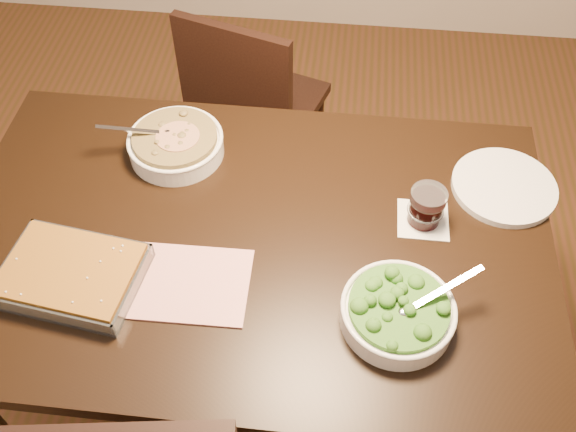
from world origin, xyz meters
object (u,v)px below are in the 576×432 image
Objects in this scene: wine_tumbler at (426,206)px; table at (252,260)px; broccoli_bowl at (398,312)px; chair_far at (251,103)px; stew_bowl at (176,143)px; baking_dish at (72,275)px; dinner_plate at (504,187)px.

table is at bearing -167.06° from wine_tumbler.
broccoli_bowl is 0.29m from wine_tumbler.
stew_bowl is at bearing 97.29° from chair_far.
baking_dish is at bearing -161.34° from wine_tumbler.
baking_dish reaches higher than dinner_plate.
chair_far reaches higher than baking_dish.
stew_bowl and broccoli_bowl have the same top height.
stew_bowl is at bearing 177.49° from dinner_plate.
dinner_plate is (0.26, 0.40, -0.02)m from broccoli_bowl.
stew_bowl is 0.64m from chair_far.
dinner_plate reaches higher than table.
baking_dish is 1.26× the size of dinner_plate.
table is at bearing 116.86° from chair_far.
baking_dish is 0.81m from wine_tumbler.
broccoli_bowl reaches higher than dinner_plate.
dinner_plate is (0.20, 0.12, -0.04)m from wine_tumbler.
chair_far is (-0.73, 0.58, -0.29)m from dinner_plate.
dinner_plate is at bearing 29.34° from baking_dish.
chair_far is at bearing 127.06° from wine_tumbler.
wine_tumbler is at bearing 12.94° from table.
wine_tumbler is (0.40, 0.09, 0.15)m from table.
dinner_plate is at bearing -2.51° from stew_bowl.
wine_tumbler is 0.37× the size of dinner_plate.
broccoli_bowl is (0.56, -0.44, -0.00)m from stew_bowl.
wine_tumbler is (0.63, -0.16, 0.02)m from stew_bowl.
stew_bowl is at bearing 79.54° from baking_dish.
broccoli_bowl is 0.48m from dinner_plate.
broccoli_bowl is 2.70× the size of wine_tumbler.
baking_dish is at bearing -158.48° from dinner_plate.
table is 0.36m from stew_bowl.
table is at bearing 150.97° from broccoli_bowl.
broccoli_bowl is 1.13m from chair_far.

